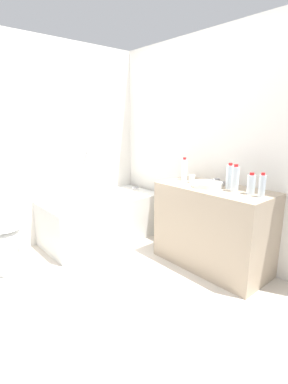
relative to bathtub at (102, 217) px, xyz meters
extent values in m
plane|color=beige|center=(-0.67, -1.00, -0.29)|extent=(3.84, 3.84, 0.00)
cube|color=silver|center=(-0.67, 0.41, 0.89)|extent=(3.24, 0.10, 2.36)
cube|color=silver|center=(0.80, -1.00, 0.89)|extent=(0.10, 3.11, 2.36)
cube|color=silver|center=(0.00, 0.00, -0.02)|extent=(1.41, 0.72, 0.54)
cube|color=white|center=(0.00, 0.00, 0.21)|extent=(1.16, 0.52, 0.09)
cylinder|color=#A3A3A8|center=(0.55, 0.00, 0.29)|extent=(0.09, 0.03, 0.03)
cylinder|color=#A3A3A8|center=(-0.03, 0.33, 0.67)|extent=(0.22, 0.03, 0.50)
cylinder|color=#A3A3A8|center=(-0.39, 0.33, 0.63)|extent=(0.26, 0.03, 0.03)
cylinder|color=white|center=(-1.16, -0.06, -0.10)|extent=(0.27, 0.27, 0.39)
ellipsoid|color=white|center=(-1.16, -0.11, 0.10)|extent=(0.35, 0.39, 0.15)
ellipsoid|color=white|center=(-1.16, -0.11, 0.18)|extent=(0.33, 0.37, 0.02)
cube|color=tan|center=(0.48, -1.31, 0.12)|extent=(0.55, 1.13, 0.83)
cylinder|color=white|center=(0.44, -1.25, 0.56)|extent=(0.30, 0.30, 0.05)
cylinder|color=#A4A4A9|center=(0.63, -1.25, 0.57)|extent=(0.02, 0.02, 0.06)
cylinder|color=#A4A4A9|center=(0.57, -1.25, 0.60)|extent=(0.11, 0.02, 0.02)
cylinder|color=#A4A4A9|center=(0.63, -1.31, 0.56)|extent=(0.03, 0.03, 0.04)
cylinder|color=#A4A4A9|center=(0.63, -1.19, 0.56)|extent=(0.03, 0.03, 0.04)
cylinder|color=silver|center=(0.47, -1.79, 0.63)|extent=(0.06, 0.06, 0.19)
cylinder|color=red|center=(0.47, -1.79, 0.74)|extent=(0.03, 0.03, 0.02)
cylinder|color=silver|center=(0.51, -0.89, 0.65)|extent=(0.07, 0.07, 0.23)
cylinder|color=red|center=(0.51, -0.89, 0.78)|extent=(0.04, 0.04, 0.02)
cylinder|color=silver|center=(0.49, -1.68, 0.62)|extent=(0.07, 0.07, 0.17)
cylinder|color=red|center=(0.49, -1.68, 0.72)|extent=(0.04, 0.04, 0.02)
cylinder|color=silver|center=(0.48, -1.53, 0.65)|extent=(0.07, 0.07, 0.23)
cylinder|color=red|center=(0.48, -1.53, 0.78)|extent=(0.04, 0.04, 0.02)
cylinder|color=silver|center=(0.53, -1.44, 0.65)|extent=(0.07, 0.07, 0.23)
cylinder|color=red|center=(0.53, -1.44, 0.77)|extent=(0.04, 0.04, 0.02)
cylinder|color=white|center=(0.47, -1.03, 0.58)|extent=(0.06, 0.06, 0.08)
camera|label=1|loc=(-1.80, -2.90, 1.16)|focal=26.55mm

